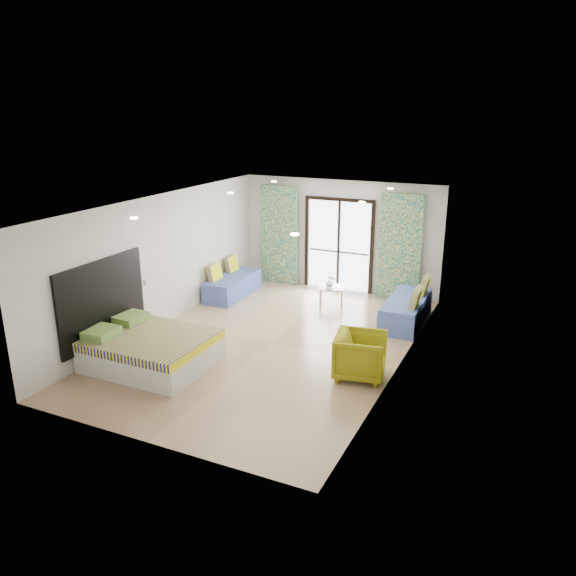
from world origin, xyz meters
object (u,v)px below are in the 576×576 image
at_px(bed, 150,349).
at_px(armchair, 360,353).
at_px(daybed_left, 232,285).
at_px(daybed_right, 407,310).
at_px(coffee_table, 331,289).

relative_size(bed, armchair, 2.42).
relative_size(daybed_left, daybed_right, 0.92).
bearing_deg(daybed_left, armchair, -35.60).
bearing_deg(daybed_right, bed, -133.64).
bearing_deg(coffee_table, bed, -110.68).
bearing_deg(coffee_table, armchair, -61.93).
height_order(bed, coffee_table, bed).
relative_size(daybed_left, coffee_table, 2.50).
bearing_deg(armchair, bed, 97.49).
xyz_separation_m(bed, armchair, (3.48, 1.14, 0.13)).
bearing_deg(armchair, daybed_left, 45.32).
height_order(bed, daybed_right, daybed_right).
bearing_deg(bed, coffee_table, 69.32).
distance_m(daybed_left, armchair, 4.97).
height_order(daybed_left, daybed_right, daybed_right).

